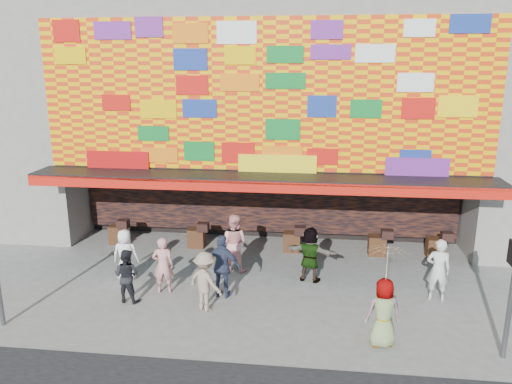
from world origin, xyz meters
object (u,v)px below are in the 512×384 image
at_px(ped_b, 163,265).
at_px(ped_h, 438,270).
at_px(ped_a, 125,255).
at_px(ped_f, 310,254).
at_px(ped_e, 223,267).
at_px(parasol, 387,263).
at_px(ped_i, 234,242).
at_px(ped_c, 127,276).
at_px(ped_d, 205,281).
at_px(ped_g, 383,313).

height_order(ped_b, ped_h, ped_h).
xyz_separation_m(ped_a, ped_f, (5.71, 0.57, 0.06)).
relative_size(ped_a, ped_f, 0.93).
relative_size(ped_b, ped_h, 0.93).
xyz_separation_m(ped_e, parasol, (4.26, -2.06, 1.19)).
bearing_deg(ped_i, ped_c, 56.63).
height_order(ped_c, parasol, parasol).
xyz_separation_m(ped_a, ped_c, (0.57, -1.41, -0.04)).
xyz_separation_m(ped_h, ped_i, (-6.09, 1.41, 0.03)).
relative_size(ped_d, ped_e, 0.89).
distance_m(ped_c, ped_d, 2.33).
bearing_deg(ped_i, ped_f, -179.32).
bearing_deg(ped_b, ped_i, -144.09).
bearing_deg(ped_h, parasol, 62.39).
relative_size(ped_c, ped_i, 0.82).
xyz_separation_m(ped_e, ped_f, (2.48, 1.40, -0.07)).
relative_size(ped_d, ped_i, 0.88).
distance_m(ped_b, ped_d, 1.71).
bearing_deg(ped_g, parasol, 180.00).
height_order(ped_d, ped_h, ped_h).
relative_size(ped_a, ped_e, 0.87).
height_order(ped_a, ped_i, ped_i).
relative_size(ped_d, parasol, 0.93).
bearing_deg(ped_e, ped_i, -79.65).
bearing_deg(ped_b, parasol, 150.40).
height_order(ped_d, ped_e, ped_e).
distance_m(ped_c, ped_e, 2.72).
bearing_deg(ped_h, ped_c, 14.97).
bearing_deg(ped_c, ped_d, -177.28).
xyz_separation_m(ped_a, parasol, (7.49, -2.89, 1.31)).
relative_size(ped_b, ped_d, 1.02).
relative_size(ped_e, ped_i, 0.99).
bearing_deg(ped_d, ped_b, -1.96).
bearing_deg(ped_d, ped_f, -112.01).
xyz_separation_m(ped_b, ped_i, (1.80, 1.86, 0.09)).
height_order(ped_c, ped_d, ped_d).
distance_m(ped_b, ped_g, 6.42).
bearing_deg(ped_i, ped_e, 103.01).
xyz_separation_m(ped_c, parasol, (6.92, -1.48, 1.35)).
bearing_deg(ped_h, ped_i, -5.31).
relative_size(ped_c, ped_e, 0.83).
height_order(ped_a, ped_d, ped_d).
xyz_separation_m(ped_f, ped_g, (1.78, -3.46, -0.02)).
bearing_deg(ped_c, ped_e, -159.02).
relative_size(ped_b, ped_f, 0.98).
bearing_deg(ped_a, ped_d, 145.58).
bearing_deg(ped_h, ped_f, -5.72).
bearing_deg(parasol, ped_e, 154.19).
relative_size(ped_c, ped_g, 0.91).
height_order(ped_g, parasol, parasol).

